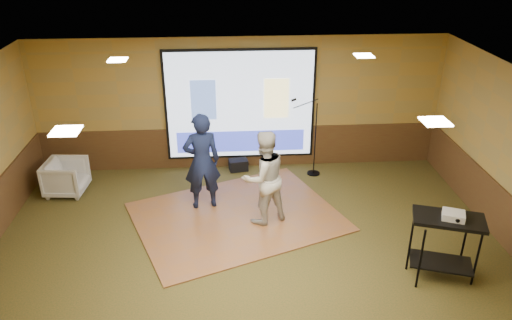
{
  "coord_description": "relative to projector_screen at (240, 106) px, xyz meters",
  "views": [
    {
      "loc": [
        -0.36,
        -7.0,
        5.17
      ],
      "look_at": [
        0.19,
        1.05,
        1.3
      ],
      "focal_mm": 35.0,
      "sensor_mm": 36.0,
      "label": 1
    }
  ],
  "objects": [
    {
      "name": "player_right",
      "position": [
        0.33,
        -2.38,
        -0.54
      ],
      "size": [
        1.09,
        1.0,
        1.82
      ],
      "primitive_type": "imported",
      "rotation": [
        0.0,
        0.0,
        3.57
      ],
      "color": "beige",
      "rests_on": "dance_floor"
    },
    {
      "name": "av_table",
      "position": [
        3.0,
        -4.22,
        -0.67
      ],
      "size": [
        1.06,
        0.56,
        1.11
      ],
      "rotation": [
        0.0,
        0.0,
        -0.32
      ],
      "color": "black",
      "rests_on": "ground"
    },
    {
      "name": "mic_stand",
      "position": [
        1.57,
        -0.49,
        -0.98
      ],
      "size": [
        0.71,
        0.29,
        1.81
      ],
      "rotation": [
        0.0,
        0.0,
        -0.03
      ],
      "color": "black",
      "rests_on": "ground"
    },
    {
      "name": "duffel_bag",
      "position": [
        -0.07,
        -0.19,
        -1.35
      ],
      "size": [
        0.45,
        0.34,
        0.26
      ],
      "primitive_type": "cube",
      "rotation": [
        0.0,
        0.0,
        0.17
      ],
      "color": "black",
      "rests_on": "ground"
    },
    {
      "name": "room_shell",
      "position": [
        0.0,
        -3.44,
        0.62
      ],
      "size": [
        9.04,
        7.04,
        3.02
      ],
      "color": "#A28843",
      "rests_on": "ground"
    },
    {
      "name": "ground",
      "position": [
        0.0,
        -3.44,
        -1.47
      ],
      "size": [
        9.0,
        9.0,
        0.0
      ],
      "primitive_type": "plane",
      "color": "#2E391A",
      "rests_on": "ground"
    },
    {
      "name": "player_left",
      "position": [
        -0.81,
        -1.77,
        -0.47
      ],
      "size": [
        0.79,
        0.59,
        1.95
      ],
      "primitive_type": "imported",
      "rotation": [
        0.0,
        0.0,
        3.32
      ],
      "color": "#141C3E",
      "rests_on": "dance_floor"
    },
    {
      "name": "projector_screen",
      "position": [
        0.0,
        0.0,
        0.0
      ],
      "size": [
        3.32,
        0.06,
        2.52
      ],
      "color": "black",
      "rests_on": "room_shell"
    },
    {
      "name": "downlight_se",
      "position": [
        2.2,
        -4.94,
        1.5
      ],
      "size": [
        0.32,
        0.32,
        0.02
      ],
      "primitive_type": "cube",
      "color": "beige",
      "rests_on": "room_shell"
    },
    {
      "name": "dance_floor",
      "position": [
        -0.17,
        -2.22,
        -1.46
      ],
      "size": [
        4.51,
        4.01,
        0.03
      ],
      "primitive_type": "cube",
      "rotation": [
        0.0,
        0.0,
        0.38
      ],
      "color": "brown",
      "rests_on": "ground"
    },
    {
      "name": "banquet_chair",
      "position": [
        -3.68,
        -1.0,
        -1.11
      ],
      "size": [
        0.87,
        0.85,
        0.73
      ],
      "primitive_type": "imported",
      "rotation": [
        0.0,
        0.0,
        1.48
      ],
      "color": "gray",
      "rests_on": "ground"
    },
    {
      "name": "downlight_ne",
      "position": [
        2.2,
        -1.64,
        1.5
      ],
      "size": [
        0.32,
        0.32,
        0.02
      ],
      "primitive_type": "cube",
      "color": "beige",
      "rests_on": "room_shell"
    },
    {
      "name": "downlight_nw",
      "position": [
        -2.2,
        -1.64,
        1.5
      ],
      "size": [
        0.32,
        0.32,
        0.02
      ],
      "primitive_type": "cube",
      "color": "beige",
      "rests_on": "room_shell"
    },
    {
      "name": "wainscot_right",
      "position": [
        4.48,
        -3.44,
        -1.0
      ],
      "size": [
        0.04,
        7.0,
        0.95
      ],
      "primitive_type": "cube",
      "color": "#4E2C1A",
      "rests_on": "ground"
    },
    {
      "name": "wainscot_back",
      "position": [
        0.0,
        0.04,
        -1.0
      ],
      "size": [
        9.0,
        0.04,
        0.95
      ],
      "primitive_type": "cube",
      "color": "#4E2C1A",
      "rests_on": "ground"
    },
    {
      "name": "projector",
      "position": [
        3.04,
        -4.25,
        -0.31
      ],
      "size": [
        0.4,
        0.37,
        0.11
      ],
      "primitive_type": "cube",
      "rotation": [
        0.0,
        0.0,
        -0.39
      ],
      "color": "silver",
      "rests_on": "av_table"
    },
    {
      "name": "downlight_sw",
      "position": [
        -2.2,
        -4.94,
        1.5
      ],
      "size": [
        0.32,
        0.32,
        0.02
      ],
      "primitive_type": "cube",
      "color": "beige",
      "rests_on": "room_shell"
    }
  ]
}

